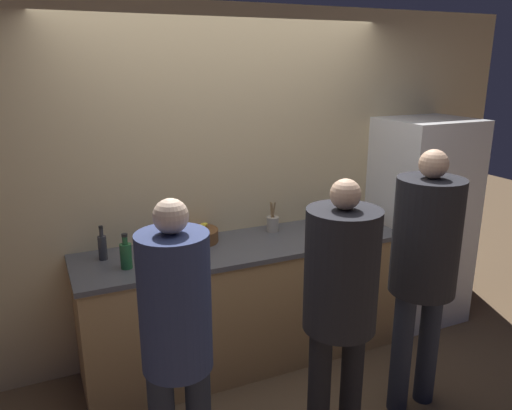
# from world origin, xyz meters

# --- Properties ---
(ground_plane) EXTENTS (14.00, 14.00, 0.00)m
(ground_plane) POSITION_xyz_m (0.00, 0.00, 0.00)
(ground_plane) COLOR brown
(wall_back) EXTENTS (5.20, 0.06, 2.60)m
(wall_back) POSITION_xyz_m (0.00, 0.71, 1.30)
(wall_back) COLOR #D6BC8C
(wall_back) RESTS_ON ground_plane
(counter) EXTENTS (2.39, 0.69, 0.93)m
(counter) POSITION_xyz_m (0.00, 0.38, 0.47)
(counter) COLOR tan
(counter) RESTS_ON ground_plane
(refrigerator) EXTENTS (0.73, 0.66, 1.75)m
(refrigerator) POSITION_xyz_m (1.65, 0.38, 0.88)
(refrigerator) COLOR white
(refrigerator) RESTS_ON ground_plane
(person_left) EXTENTS (0.34, 0.34, 1.62)m
(person_left) POSITION_xyz_m (-0.79, -0.66, 0.96)
(person_left) COLOR #232838
(person_left) RESTS_ON ground_plane
(person_center) EXTENTS (0.40, 0.40, 1.63)m
(person_center) POSITION_xyz_m (0.13, -0.68, 1.00)
(person_center) COLOR black
(person_center) RESTS_ON ground_plane
(person_right) EXTENTS (0.40, 0.40, 1.72)m
(person_right) POSITION_xyz_m (0.80, -0.58, 1.06)
(person_right) COLOR #232838
(person_right) RESTS_ON ground_plane
(fruit_bowl) EXTENTS (0.32, 0.32, 0.13)m
(fruit_bowl) POSITION_xyz_m (-0.29, 0.56, 0.98)
(fruit_bowl) COLOR brown
(fruit_bowl) RESTS_ON counter
(utensil_crock) EXTENTS (0.09, 0.09, 0.23)m
(utensil_crock) POSITION_xyz_m (0.31, 0.53, 1.00)
(utensil_crock) COLOR #ADA393
(utensil_crock) RESTS_ON counter
(bottle_green) EXTENTS (0.07, 0.07, 0.23)m
(bottle_green) POSITION_xyz_m (-0.85, 0.28, 1.03)
(bottle_green) COLOR #236033
(bottle_green) RESTS_ON counter
(bottle_dark) EXTENTS (0.06, 0.06, 0.23)m
(bottle_dark) POSITION_xyz_m (-0.96, 0.49, 1.03)
(bottle_dark) COLOR #333338
(bottle_dark) RESTS_ON counter
(cup_black) EXTENTS (0.07, 0.07, 0.10)m
(cup_black) POSITION_xyz_m (0.74, 0.54, 0.98)
(cup_black) COLOR #28282D
(cup_black) RESTS_ON counter
(cup_red) EXTENTS (0.07, 0.07, 0.08)m
(cup_red) POSITION_xyz_m (-0.66, 0.49, 0.98)
(cup_red) COLOR #A33D33
(cup_red) RESTS_ON counter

